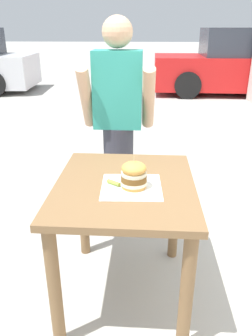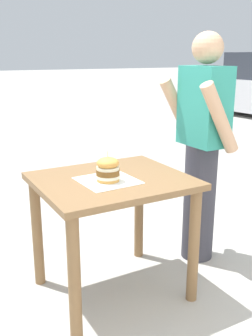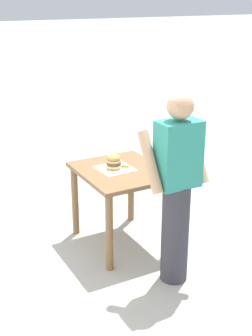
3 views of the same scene
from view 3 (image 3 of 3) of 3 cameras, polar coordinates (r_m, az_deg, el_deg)
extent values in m
plane|color=#ADAAA3|center=(4.89, -0.57, -8.96)|extent=(80.00, 80.00, 0.00)
cube|color=brown|center=(4.56, -0.60, -0.43)|extent=(0.79, 0.92, 0.04)
cylinder|color=brown|center=(5.18, 0.61, -2.52)|extent=(0.07, 0.07, 0.76)
cylinder|color=brown|center=(4.92, -6.23, -3.96)|extent=(0.07, 0.07, 0.76)
cylinder|color=brown|center=(4.56, 5.53, -5.98)|extent=(0.07, 0.07, 0.76)
cylinder|color=brown|center=(4.26, -2.04, -7.92)|extent=(0.07, 0.07, 0.76)
cube|color=white|center=(4.57, -1.33, -0.07)|extent=(0.34, 0.34, 0.00)
cylinder|color=gold|center=(4.57, -1.50, 0.06)|extent=(0.14, 0.14, 0.02)
cylinder|color=beige|center=(4.56, -1.50, 0.29)|extent=(0.15, 0.15, 0.02)
cylinder|color=brown|center=(4.55, -1.50, 0.60)|extent=(0.14, 0.14, 0.03)
cylinder|color=beige|center=(4.54, -1.51, 0.91)|extent=(0.14, 0.14, 0.02)
ellipsoid|color=gold|center=(4.53, -1.51, 1.26)|extent=(0.14, 0.14, 0.07)
cylinder|color=#D1B77F|center=(4.52, -1.52, 1.79)|extent=(0.00, 0.00, 0.05)
cylinder|color=#8EA83D|center=(4.60, -0.13, 0.24)|extent=(0.08, 0.07, 0.02)
cylinder|color=#33333D|center=(4.13, 6.00, -7.95)|extent=(0.24, 0.24, 0.90)
cube|color=teal|center=(3.83, 6.40, 1.69)|extent=(0.36, 0.22, 0.56)
sphere|color=tan|center=(3.72, 6.64, 7.52)|extent=(0.22, 0.22, 0.22)
cylinder|color=tan|center=(4.02, 8.58, 1.76)|extent=(0.09, 0.34, 0.50)
cylinder|color=tan|center=(3.78, 2.98, 0.70)|extent=(0.09, 0.34, 0.50)
camera|label=1|loc=(5.80, -9.58, 12.36)|focal=35.00mm
camera|label=2|loc=(4.90, -29.27, 7.62)|focal=42.00mm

